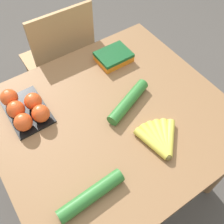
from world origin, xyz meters
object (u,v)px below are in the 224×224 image
at_px(banana_bunch, 160,140).
at_px(tomato_pack, 25,109).
at_px(carrot_bag, 114,56).
at_px(cucumber_near, 91,195).
at_px(cucumber_far, 128,102).
at_px(chair, 62,63).

relative_size(banana_bunch, tomato_pack, 0.76).
bearing_deg(carrot_bag, tomato_pack, -172.00).
distance_m(cucumber_near, cucumber_far, 0.47).
height_order(carrot_bag, cucumber_far, cucumber_far).
height_order(tomato_pack, carrot_bag, tomato_pack).
distance_m(chair, carrot_bag, 0.50).
xyz_separation_m(tomato_pack, cucumber_far, (0.42, -0.22, -0.02)).
bearing_deg(cucumber_near, carrot_bag, 49.40).
xyz_separation_m(banana_bunch, cucumber_far, (0.01, 0.24, 0.01)).
bearing_deg(cucumber_far, banana_bunch, -91.31).
height_order(chair, banana_bunch, chair).
relative_size(cucumber_near, cucumber_far, 1.00).
xyz_separation_m(chair, cucumber_far, (0.04, -0.69, 0.27)).
distance_m(carrot_bag, cucumber_far, 0.32).
bearing_deg(carrot_bag, chair, 111.76).
relative_size(chair, banana_bunch, 4.79).
height_order(tomato_pack, cucumber_far, tomato_pack).
bearing_deg(tomato_pack, cucumber_far, -27.28).
distance_m(tomato_pack, carrot_bag, 0.54).
xyz_separation_m(banana_bunch, carrot_bag, (0.12, 0.53, 0.01)).
bearing_deg(tomato_pack, carrot_bag, 8.00).
relative_size(banana_bunch, cucumber_near, 0.71).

